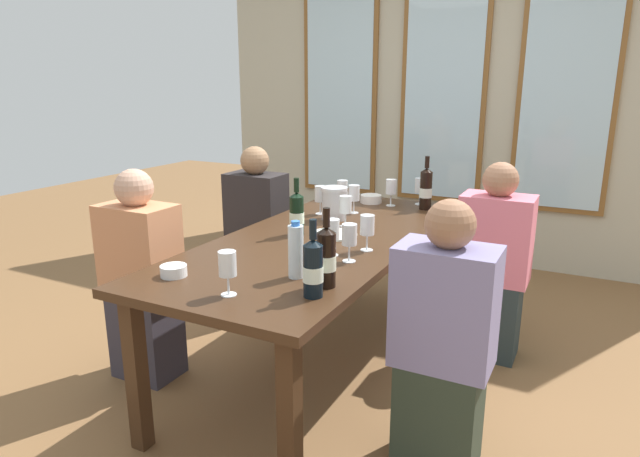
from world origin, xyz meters
TOP-DOWN VIEW (x-y plane):
  - ground_plane at (0.00, 0.00)m, footprint 12.00×12.00m
  - back_wall_with_windows at (0.00, 2.26)m, footprint 4.13×0.10m
  - dining_table at (0.00, 0.00)m, footprint 0.93×2.15m
  - white_plate_0 at (0.04, 0.05)m, footprint 0.25×0.25m
  - metal_pitcher at (-0.11, 0.36)m, footprint 0.16×0.16m
  - wine_bottle_0 at (0.34, -0.75)m, footprint 0.08×0.08m
  - wine_bottle_1 at (0.34, -0.63)m, footprint 0.08×0.08m
  - wine_bottle_2 at (0.29, 0.86)m, footprint 0.08×0.08m
  - wine_bottle_3 at (-0.14, -0.03)m, footprint 0.08×0.08m
  - tasting_bowl_0 at (-0.08, 0.88)m, footprint 0.14×0.14m
  - tasting_bowl_1 at (-0.28, -0.82)m, footprint 0.11×0.11m
  - water_bottle at (0.18, -0.60)m, footprint 0.06×0.06m
  - wine_glass_0 at (0.22, 0.98)m, footprint 0.07×0.07m
  - wine_glass_1 at (-0.20, 0.67)m, footprint 0.07×0.07m
  - wine_glass_2 at (0.19, -0.27)m, footprint 0.07×0.07m
  - wine_glass_3 at (0.30, -0.12)m, footprint 0.07×0.07m
  - wine_glass_4 at (0.06, 0.85)m, footprint 0.07×0.07m
  - wine_glass_5 at (-0.24, 0.44)m, footprint 0.07×0.07m
  - wine_glass_6 at (0.02, 0.24)m, footprint 0.07×0.07m
  - wine_glass_7 at (0.05, -0.88)m, footprint 0.07×0.07m
  - wine_glass_8 at (-0.07, 0.56)m, footprint 0.07×0.07m
  - wine_glass_9 at (0.29, -0.31)m, footprint 0.07×0.07m
  - seated_person_0 at (-0.78, 0.56)m, footprint 0.38×0.24m
  - seated_person_1 at (0.78, 0.56)m, footprint 0.38×0.24m
  - seated_person_2 at (-0.78, -0.51)m, footprint 0.38×0.24m
  - seated_person_3 at (0.78, -0.50)m, footprint 0.38×0.24m

SIDE VIEW (x-z plane):
  - ground_plane at x=0.00m, z-range 0.00..0.00m
  - seated_person_0 at x=-0.78m, z-range -0.03..1.08m
  - seated_person_1 at x=0.78m, z-range -0.03..1.08m
  - seated_person_2 at x=-0.78m, z-range -0.03..1.08m
  - seated_person_3 at x=0.78m, z-range -0.03..1.08m
  - dining_table at x=0.00m, z-range 0.30..1.04m
  - white_plate_0 at x=0.04m, z-range 0.74..0.75m
  - tasting_bowl_1 at x=-0.28m, z-range 0.74..0.79m
  - tasting_bowl_0 at x=-0.08m, z-range 0.74..0.79m
  - metal_pitcher at x=-0.11m, z-range 0.74..0.93m
  - wine_bottle_0 at x=0.34m, z-range 0.70..1.00m
  - water_bottle at x=0.18m, z-range 0.73..0.97m
  - wine_bottle_3 at x=-0.14m, z-range 0.70..1.01m
  - wine_glass_7 at x=0.05m, z-range 0.77..0.94m
  - wine_glass_2 at x=0.19m, z-range 0.77..0.94m
  - wine_glass_6 at x=0.02m, z-range 0.77..0.94m
  - wine_glass_5 at x=-0.24m, z-range 0.77..0.94m
  - wine_glass_3 at x=0.30m, z-range 0.77..0.94m
  - wine_glass_0 at x=0.22m, z-range 0.77..0.95m
  - wine_glass_1 at x=-0.20m, z-range 0.77..0.95m
  - wine_glass_4 at x=0.06m, z-range 0.77..0.95m
  - wine_glass_8 at x=-0.07m, z-range 0.77..0.95m
  - wine_glass_9 at x=0.29m, z-range 0.77..0.95m
  - wine_bottle_1 at x=0.34m, z-range 0.70..1.02m
  - wine_bottle_2 at x=0.29m, z-range 0.70..1.04m
  - back_wall_with_windows at x=0.00m, z-range 0.00..2.90m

